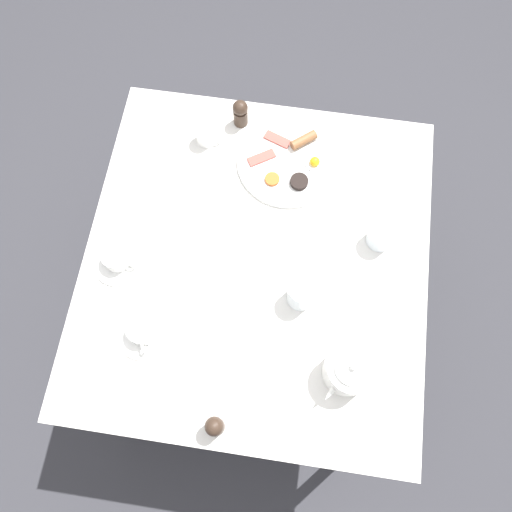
{
  "coord_description": "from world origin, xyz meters",
  "views": [
    {
      "loc": [
        0.07,
        -0.47,
        2.16
      ],
      "look_at": [
        0.0,
        0.0,
        0.79
      ],
      "focal_mm": 35.0,
      "sensor_mm": 36.0,
      "label": 1
    }
  ],
  "objects_px": {
    "teapot_near": "(349,370)",
    "spoon_for_tea": "(322,255)",
    "water_glass_tall": "(382,235)",
    "fork_by_plate": "(386,181)",
    "teacup_with_saucer_left": "(142,331)",
    "salt_grinder": "(240,113)",
    "breakfast_plate": "(289,161)",
    "water_glass_short": "(301,294)",
    "napkin_folded": "(205,281)",
    "knife_by_plate": "(188,204)",
    "creamer_jug": "(206,135)",
    "teacup_with_saucer_right": "(117,259)",
    "fork_spare": "(376,298)",
    "pepper_grinder": "(215,426)"
  },
  "relations": [
    {
      "from": "pepper_grinder",
      "to": "napkin_folded",
      "type": "xyz_separation_m",
      "value": [
        -0.1,
        0.39,
        -0.05
      ]
    },
    {
      "from": "water_glass_tall",
      "to": "pepper_grinder",
      "type": "bearing_deg",
      "value": -123.33
    },
    {
      "from": "teapot_near",
      "to": "teacup_with_saucer_left",
      "type": "relative_size",
      "value": 1.23
    },
    {
      "from": "teacup_with_saucer_left",
      "to": "salt_grinder",
      "type": "xyz_separation_m",
      "value": [
        0.16,
        0.72,
        0.03
      ]
    },
    {
      "from": "salt_grinder",
      "to": "spoon_for_tea",
      "type": "distance_m",
      "value": 0.52
    },
    {
      "from": "teapot_near",
      "to": "pepper_grinder",
      "type": "xyz_separation_m",
      "value": [
        -0.32,
        -0.19,
        -0.01
      ]
    },
    {
      "from": "teacup_with_saucer_right",
      "to": "napkin_folded",
      "type": "xyz_separation_m",
      "value": [
        0.26,
        -0.02,
        -0.02
      ]
    },
    {
      "from": "water_glass_short",
      "to": "pepper_grinder",
      "type": "distance_m",
      "value": 0.42
    },
    {
      "from": "knife_by_plate",
      "to": "creamer_jug",
      "type": "bearing_deg",
      "value": 85.89
    },
    {
      "from": "breakfast_plate",
      "to": "creamer_jug",
      "type": "height_order",
      "value": "creamer_jug"
    },
    {
      "from": "water_glass_tall",
      "to": "salt_grinder",
      "type": "distance_m",
      "value": 0.58
    },
    {
      "from": "breakfast_plate",
      "to": "water_glass_short",
      "type": "distance_m",
      "value": 0.44
    },
    {
      "from": "pepper_grinder",
      "to": "water_glass_tall",
      "type": "bearing_deg",
      "value": 56.67
    },
    {
      "from": "breakfast_plate",
      "to": "knife_by_plate",
      "type": "distance_m",
      "value": 0.34
    },
    {
      "from": "fork_by_plate",
      "to": "spoon_for_tea",
      "type": "relative_size",
      "value": 1.33
    },
    {
      "from": "teapot_near",
      "to": "napkin_folded",
      "type": "bearing_deg",
      "value": -81.3
    },
    {
      "from": "water_glass_short",
      "to": "napkin_folded",
      "type": "xyz_separation_m",
      "value": [
        -0.28,
        0.01,
        -0.05
      ]
    },
    {
      "from": "teacup_with_saucer_left",
      "to": "spoon_for_tea",
      "type": "distance_m",
      "value": 0.56
    },
    {
      "from": "teacup_with_saucer_right",
      "to": "water_glass_short",
      "type": "distance_m",
      "value": 0.54
    },
    {
      "from": "pepper_grinder",
      "to": "knife_by_plate",
      "type": "distance_m",
      "value": 0.66
    },
    {
      "from": "teacup_with_saucer_right",
      "to": "teapot_near",
      "type": "bearing_deg",
      "value": -17.86
    },
    {
      "from": "teacup_with_saucer_right",
      "to": "fork_by_plate",
      "type": "xyz_separation_m",
      "value": [
        0.76,
        0.38,
        -0.02
      ]
    },
    {
      "from": "creamer_jug",
      "to": "teacup_with_saucer_left",
      "type": "bearing_deg",
      "value": -95.45
    },
    {
      "from": "teacup_with_saucer_right",
      "to": "knife_by_plate",
      "type": "xyz_separation_m",
      "value": [
        0.16,
        0.21,
        -0.02
      ]
    },
    {
      "from": "teacup_with_saucer_left",
      "to": "napkin_folded",
      "type": "distance_m",
      "value": 0.22
    },
    {
      "from": "water_glass_tall",
      "to": "fork_spare",
      "type": "xyz_separation_m",
      "value": [
        0.0,
        -0.18,
        -0.04
      ]
    },
    {
      "from": "napkin_folded",
      "to": "spoon_for_tea",
      "type": "relative_size",
      "value": 1.46
    },
    {
      "from": "water_glass_tall",
      "to": "fork_by_plate",
      "type": "distance_m",
      "value": 0.21
    },
    {
      "from": "fork_by_plate",
      "to": "fork_spare",
      "type": "xyz_separation_m",
      "value": [
        -0.01,
        -0.38,
        0.0
      ]
    },
    {
      "from": "napkin_folded",
      "to": "water_glass_tall",
      "type": "bearing_deg",
      "value": 22.55
    },
    {
      "from": "napkin_folded",
      "to": "water_glass_short",
      "type": "bearing_deg",
      "value": -1.74
    },
    {
      "from": "pepper_grinder",
      "to": "fork_by_plate",
      "type": "relative_size",
      "value": 0.61
    },
    {
      "from": "water_glass_short",
      "to": "creamer_jug",
      "type": "distance_m",
      "value": 0.59
    },
    {
      "from": "pepper_grinder",
      "to": "fork_spare",
      "type": "distance_m",
      "value": 0.57
    },
    {
      "from": "fork_spare",
      "to": "water_glass_tall",
      "type": "bearing_deg",
      "value": 91.37
    },
    {
      "from": "teacup_with_saucer_left",
      "to": "pepper_grinder",
      "type": "distance_m",
      "value": 0.33
    },
    {
      "from": "teapot_near",
      "to": "salt_grinder",
      "type": "height_order",
      "value": "teapot_near"
    },
    {
      "from": "teacup_with_saucer_left",
      "to": "water_glass_tall",
      "type": "distance_m",
      "value": 0.73
    },
    {
      "from": "water_glass_short",
      "to": "creamer_jug",
      "type": "height_order",
      "value": "water_glass_short"
    },
    {
      "from": "breakfast_plate",
      "to": "fork_by_plate",
      "type": "bearing_deg",
      "value": -3.76
    },
    {
      "from": "creamer_jug",
      "to": "fork_by_plate",
      "type": "relative_size",
      "value": 0.53
    },
    {
      "from": "spoon_for_tea",
      "to": "water_glass_short",
      "type": "bearing_deg",
      "value": -109.14
    },
    {
      "from": "water_glass_short",
      "to": "spoon_for_tea",
      "type": "distance_m",
      "value": 0.16
    },
    {
      "from": "knife_by_plate",
      "to": "teacup_with_saucer_right",
      "type": "bearing_deg",
      "value": -127.66
    },
    {
      "from": "fork_by_plate",
      "to": "breakfast_plate",
      "type": "bearing_deg",
      "value": 176.24
    },
    {
      "from": "fork_by_plate",
      "to": "knife_by_plate",
      "type": "distance_m",
      "value": 0.62
    },
    {
      "from": "breakfast_plate",
      "to": "knife_by_plate",
      "type": "bearing_deg",
      "value": -146.97
    },
    {
      "from": "creamer_jug",
      "to": "spoon_for_tea",
      "type": "height_order",
      "value": "creamer_jug"
    },
    {
      "from": "napkin_folded",
      "to": "fork_by_plate",
      "type": "height_order",
      "value": "napkin_folded"
    },
    {
      "from": "teapot_near",
      "to": "spoon_for_tea",
      "type": "bearing_deg",
      "value": -129.62
    }
  ]
}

